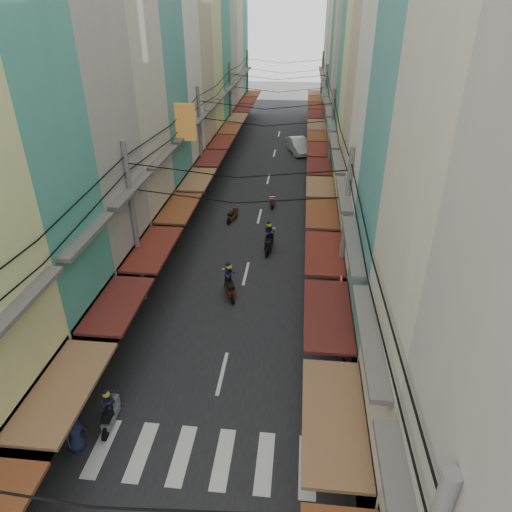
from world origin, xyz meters
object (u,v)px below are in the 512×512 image
Objects in this scene: white_car at (298,153)px; market_umbrella at (376,353)px; bicycle at (360,402)px; traffic_sign at (340,291)px.

white_car is 33.33m from market_umbrella.
bicycle is 0.43× the size of traffic_sign.
bicycle is at bearing -101.89° from white_car.
market_umbrella reaches higher than white_car.
market_umbrella is at bearing -64.20° from bicycle.
market_umbrella is at bearing -101.19° from white_car.
market_umbrella is 3.82m from traffic_sign.
traffic_sign reaches higher than white_car.
white_car is at bearing 95.98° from market_umbrella.
bicycle is 4.73m from traffic_sign.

